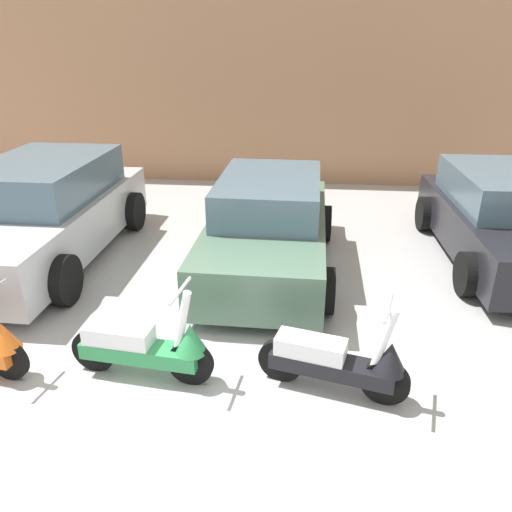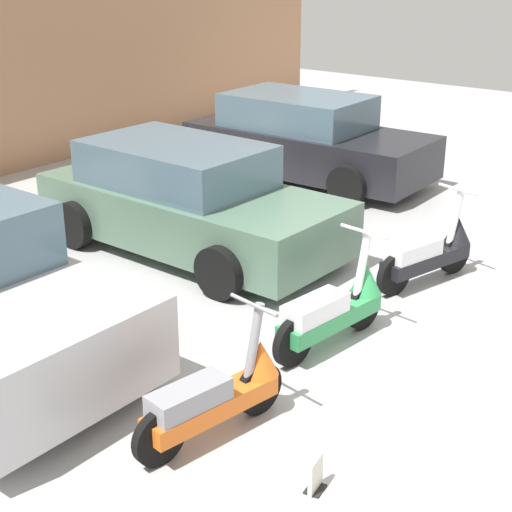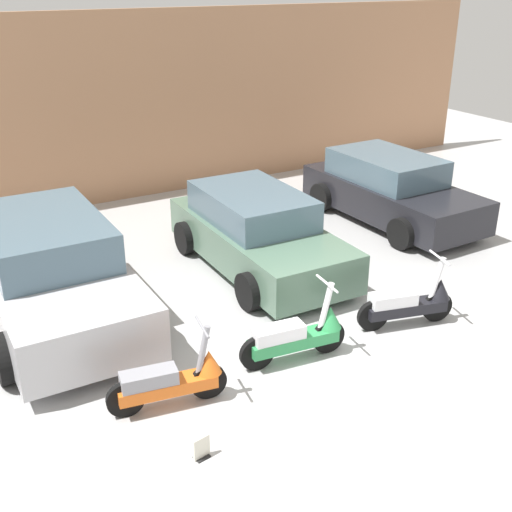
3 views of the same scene
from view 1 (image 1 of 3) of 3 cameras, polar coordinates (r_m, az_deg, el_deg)
name	(u,v)px [view 1 (image 1 of 3)]	position (r m, az deg, el deg)	size (l,w,h in m)	color
ground_plane	(159,441)	(4.66, -11.02, -20.05)	(28.00, 28.00, 0.00)	#B2B2B2
wall_back	(255,93)	(11.65, -0.10, 18.15)	(19.60, 0.12, 4.02)	tan
scooter_front_right	(146,346)	(5.15, -12.42, -9.97)	(1.51, 0.54, 1.05)	black
scooter_front_center	(339,361)	(4.91, 9.47, -11.70)	(1.45, 0.66, 1.03)	black
car_rear_left	(43,213)	(8.29, -23.17, 4.56)	(2.16, 4.40, 1.49)	#B7B7BC
car_rear_center	(268,226)	(7.30, 1.41, 3.43)	(1.96, 3.95, 1.33)	#51705B
car_rear_right	(503,219)	(8.46, 26.39, 3.82)	(1.97, 3.98, 1.34)	black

